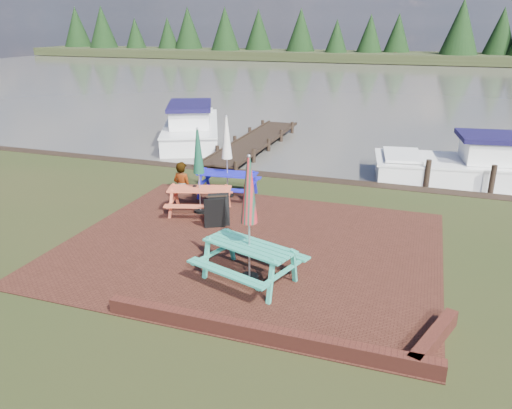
{
  "coord_description": "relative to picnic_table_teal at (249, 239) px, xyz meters",
  "views": [
    {
      "loc": [
        3.77,
        -9.54,
        5.22
      ],
      "look_at": [
        0.04,
        1.31,
        1.0
      ],
      "focal_mm": 35.0,
      "sensor_mm": 36.0,
      "label": 1
    }
  ],
  "objects": [
    {
      "name": "chalkboard",
      "position": [
        -1.8,
        2.47,
        -0.5
      ],
      "size": [
        0.59,
        0.75,
        0.9
      ],
      "rotation": [
        0.0,
        0.0,
        0.46
      ],
      "color": "black",
      "rests_on": "ground"
    },
    {
      "name": "paving",
      "position": [
        -0.56,
        1.62,
        -0.95
      ],
      "size": [
        9.0,
        7.5,
        0.02
      ],
      "primitive_type": "cube",
      "color": "#391912",
      "rests_on": "ground"
    },
    {
      "name": "picnic_table_red",
      "position": [
        -2.69,
        3.32,
        -0.09
      ],
      "size": [
        2.14,
        2.01,
        2.47
      ],
      "rotation": [
        0.0,
        0.0,
        0.28
      ],
      "color": "#D75837",
      "rests_on": "ground"
    },
    {
      "name": "boat_jetty",
      "position": [
        -7.39,
        12.42,
        -0.54
      ],
      "size": [
        5.12,
        7.55,
        2.08
      ],
      "rotation": [
        0.0,
        0.0,
        0.41
      ],
      "color": "white",
      "rests_on": "ground"
    },
    {
      "name": "far_treeline",
      "position": [
        -0.56,
        66.62,
        2.32
      ],
      "size": [
        120.0,
        10.0,
        8.1
      ],
      "color": "black",
      "rests_on": "ground"
    },
    {
      "name": "boat_near",
      "position": [
        5.34,
        9.64,
        -0.58
      ],
      "size": [
        7.44,
        3.45,
        1.94
      ],
      "rotation": [
        0.0,
        0.0,
        1.71
      ],
      "color": "white",
      "rests_on": "ground"
    },
    {
      "name": "person",
      "position": [
        -4.14,
        5.03,
        -0.02
      ],
      "size": [
        0.76,
        0.57,
        1.88
      ],
      "primitive_type": "imported",
      "rotation": [
        0.0,
        0.0,
        2.96
      ],
      "color": "gray",
      "rests_on": "ground"
    },
    {
      "name": "water",
      "position": [
        -0.56,
        37.62,
        -0.96
      ],
      "size": [
        120.0,
        60.0,
        0.02
      ],
      "primitive_type": "cube",
      "color": "#47443D",
      "rests_on": "ground"
    },
    {
      "name": "jetty",
      "position": [
        -4.06,
        11.89,
        -0.85
      ],
      "size": [
        1.76,
        9.08,
        1.0
      ],
      "color": "black",
      "rests_on": "ground"
    },
    {
      "name": "brick_wall",
      "position": [
        1.59,
        -1.8,
        -0.81
      ],
      "size": [
        6.21,
        1.79,
        0.3
      ],
      "color": "#4C1E16",
      "rests_on": "ground"
    },
    {
      "name": "picnic_table_blue",
      "position": [
        -2.49,
        4.92,
        -0.07
      ],
      "size": [
        1.99,
        1.8,
        2.55
      ],
      "rotation": [
        0.0,
        0.0,
        0.1
      ],
      "color": "#1716AA",
      "rests_on": "ground"
    },
    {
      "name": "ground",
      "position": [
        -0.56,
        0.62,
        -0.96
      ],
      "size": [
        120.0,
        120.0,
        0.0
      ],
      "primitive_type": "plane",
      "color": "black",
      "rests_on": "ground"
    },
    {
      "name": "picnic_table_teal",
      "position": [
        0.0,
        0.0,
        0.0
      ],
      "size": [
        2.43,
        2.29,
        2.74
      ],
      "rotation": [
        0.0,
        0.0,
        -0.32
      ],
      "color": "teal",
      "rests_on": "ground"
    }
  ]
}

